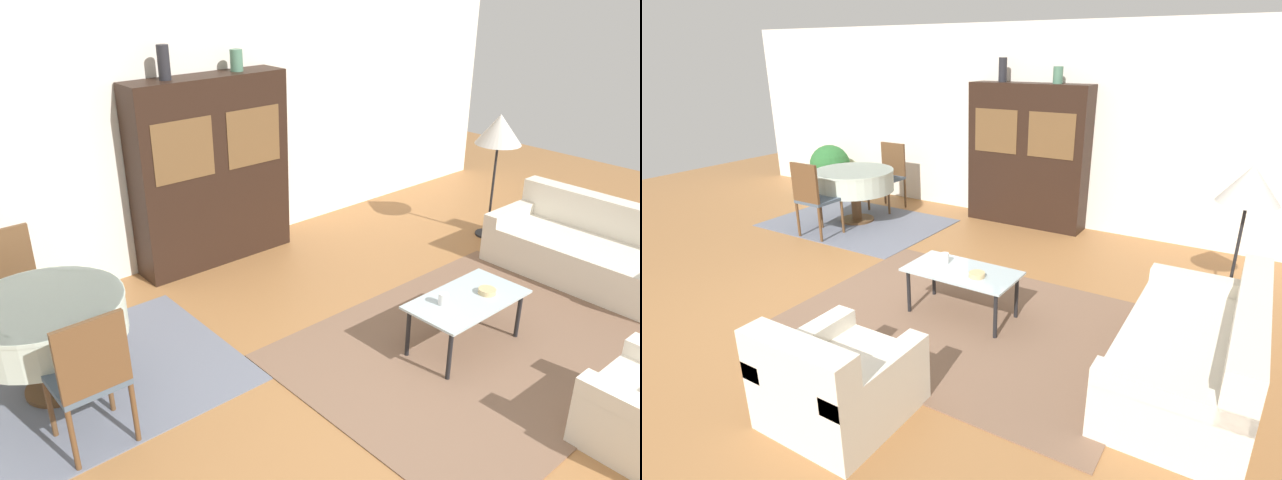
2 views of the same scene
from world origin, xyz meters
The scene contains 15 objects.
ground_plane centered at (0.00, 0.00, 0.00)m, with size 14.00×14.00×0.00m, color #9E6B3D.
wall_back centered at (0.00, 3.63, 1.35)m, with size 10.00×0.06×2.70m.
area_rug centered at (1.16, 0.50, 0.01)m, with size 3.09×2.30×0.01m.
dining_rug centered at (-1.60, 2.12, 0.01)m, with size 2.41×1.72×0.01m.
couch centered at (3.06, 0.57, 0.27)m, with size 0.90×1.88×0.76m.
coffee_table centered at (1.07, 0.60, 0.41)m, with size 1.03×0.54×0.45m.
display_cabinet centered at (0.45, 3.39, 0.97)m, with size 1.67×0.39×1.94m.
dining_table centered at (-1.68, 2.20, 0.60)m, with size 1.12×1.12×0.74m.
dining_chair_near centered at (-1.68, 1.42, 0.57)m, with size 0.44×0.44×1.00m.
dining_chair_far centered at (-1.68, 2.98, 0.57)m, with size 0.44×0.44×1.00m.
floor_lamp centered at (3.18, 1.86, 1.23)m, with size 0.51×0.51×1.42m.
cup centered at (0.85, 0.66, 0.50)m, with size 0.08×0.08×0.10m.
bowl centered at (1.26, 0.54, 0.48)m, with size 0.14×0.14×0.04m.
vase_tall centered at (0.03, 3.39, 2.09)m, with size 0.11×0.11×0.31m.
vase_short centered at (0.82, 3.39, 2.04)m, with size 0.13×0.13×0.21m.
Camera 1 is at (-2.68, -1.96, 2.92)m, focal length 35.00 mm.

